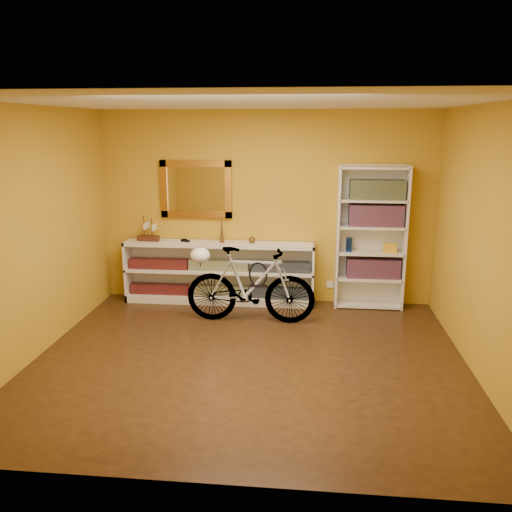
# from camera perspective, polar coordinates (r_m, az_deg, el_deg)

# --- Properties ---
(floor) EXTENTS (4.50, 4.00, 0.01)m
(floor) POSITION_cam_1_polar(r_m,az_deg,el_deg) (5.66, -0.74, -11.14)
(floor) COLOR black
(floor) RESTS_ON ground
(ceiling) EXTENTS (4.50, 4.00, 0.01)m
(ceiling) POSITION_cam_1_polar(r_m,az_deg,el_deg) (5.14, -0.83, 16.28)
(ceiling) COLOR silver
(ceiling) RESTS_ON ground
(back_wall) EXTENTS (4.50, 0.01, 2.60)m
(back_wall) POSITION_cam_1_polar(r_m,az_deg,el_deg) (7.21, 1.06, 5.18)
(back_wall) COLOR #B8871B
(back_wall) RESTS_ON ground
(left_wall) EXTENTS (0.01, 4.00, 2.60)m
(left_wall) POSITION_cam_1_polar(r_m,az_deg,el_deg) (5.94, -22.95, 2.20)
(left_wall) COLOR #B8871B
(left_wall) RESTS_ON ground
(right_wall) EXTENTS (0.01, 4.00, 2.60)m
(right_wall) POSITION_cam_1_polar(r_m,az_deg,el_deg) (5.47, 23.40, 1.23)
(right_wall) COLOR #B8871B
(right_wall) RESTS_ON ground
(gilt_mirror) EXTENTS (0.98, 0.06, 0.78)m
(gilt_mirror) POSITION_cam_1_polar(r_m,az_deg,el_deg) (7.28, -6.49, 7.16)
(gilt_mirror) COLOR #98611B
(gilt_mirror) RESTS_ON back_wall
(wall_socket) EXTENTS (0.09, 0.02, 0.09)m
(wall_socket) POSITION_cam_1_polar(r_m,az_deg,el_deg) (7.40, 7.98, -3.06)
(wall_socket) COLOR silver
(wall_socket) RESTS_ON back_wall
(console_unit) EXTENTS (2.60, 0.35, 0.85)m
(console_unit) POSITION_cam_1_polar(r_m,az_deg,el_deg) (7.29, -4.00, -1.79)
(console_unit) COLOR silver
(console_unit) RESTS_ON floor
(cd_row_lower) EXTENTS (2.50, 0.13, 0.14)m
(cd_row_lower) POSITION_cam_1_polar(r_m,az_deg,el_deg) (7.34, -3.99, -3.75)
(cd_row_lower) COLOR black
(cd_row_lower) RESTS_ON console_unit
(cd_row_upper) EXTENTS (2.50, 0.13, 0.14)m
(cd_row_upper) POSITION_cam_1_polar(r_m,az_deg,el_deg) (7.24, -4.04, -1.00)
(cd_row_upper) COLOR navy
(cd_row_upper) RESTS_ON console_unit
(model_ship) EXTENTS (0.30, 0.13, 0.35)m
(model_ship) POSITION_cam_1_polar(r_m,az_deg,el_deg) (7.38, -11.58, 2.95)
(model_ship) COLOR #391910
(model_ship) RESTS_ON console_unit
(toy_car) EXTENTS (0.00, 0.00, 0.00)m
(toy_car) POSITION_cam_1_polar(r_m,az_deg,el_deg) (7.28, -7.63, 1.55)
(toy_car) COLOR black
(toy_car) RESTS_ON console_unit
(bronze_ornament) EXTENTS (0.06, 0.06, 0.36)m
(bronze_ornament) POSITION_cam_1_polar(r_m,az_deg,el_deg) (7.14, -3.71, 2.88)
(bronze_ornament) COLOR brown
(bronze_ornament) RESTS_ON console_unit
(decorative_orb) EXTENTS (0.09, 0.09, 0.09)m
(decorative_orb) POSITION_cam_1_polar(r_m,az_deg,el_deg) (7.11, -0.43, 1.75)
(decorative_orb) COLOR brown
(decorative_orb) RESTS_ON console_unit
(bookcase) EXTENTS (0.90, 0.30, 1.90)m
(bookcase) POSITION_cam_1_polar(r_m,az_deg,el_deg) (7.13, 12.27, 1.91)
(bookcase) COLOR silver
(bookcase) RESTS_ON floor
(book_row_a) EXTENTS (0.70, 0.22, 0.26)m
(book_row_a) POSITION_cam_1_polar(r_m,az_deg,el_deg) (7.23, 12.50, -1.24)
(book_row_a) COLOR maroon
(book_row_a) RESTS_ON bookcase
(book_row_b) EXTENTS (0.70, 0.22, 0.28)m
(book_row_b) POSITION_cam_1_polar(r_m,az_deg,el_deg) (7.08, 12.80, 4.31)
(book_row_b) COLOR maroon
(book_row_b) RESTS_ON bookcase
(book_row_c) EXTENTS (0.70, 0.22, 0.25)m
(book_row_c) POSITION_cam_1_polar(r_m,az_deg,el_deg) (7.04, 12.95, 7.00)
(book_row_c) COLOR #174250
(book_row_c) RESTS_ON bookcase
(travel_mug) EXTENTS (0.08, 0.08, 0.19)m
(travel_mug) POSITION_cam_1_polar(r_m,az_deg,el_deg) (7.10, 10.01, 1.22)
(travel_mug) COLOR navy
(travel_mug) RESTS_ON bookcase
(red_tin) EXTENTS (0.17, 0.17, 0.17)m
(red_tin) POSITION_cam_1_polar(r_m,az_deg,el_deg) (7.04, 10.87, 6.79)
(red_tin) COLOR maroon
(red_tin) RESTS_ON bookcase
(yellow_bag) EXTENTS (0.17, 0.12, 0.13)m
(yellow_bag) POSITION_cam_1_polar(r_m,az_deg,el_deg) (7.15, 14.25, 0.83)
(yellow_bag) COLOR gold
(yellow_bag) RESTS_ON bookcase
(bicycle) EXTENTS (0.44, 1.63, 0.96)m
(bicycle) POSITION_cam_1_polar(r_m,az_deg,el_deg) (6.52, -0.61, -3.16)
(bicycle) COLOR silver
(bicycle) RESTS_ON floor
(helmet) EXTENTS (0.25, 0.24, 0.19)m
(helmet) POSITION_cam_1_polar(r_m,az_deg,el_deg) (6.53, -6.04, 0.09)
(helmet) COLOR white
(helmet) RESTS_ON bicycle
(u_lock) EXTENTS (0.24, 0.03, 0.24)m
(u_lock) POSITION_cam_1_polar(r_m,az_deg,el_deg) (6.47, 0.23, -1.97)
(u_lock) COLOR black
(u_lock) RESTS_ON bicycle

